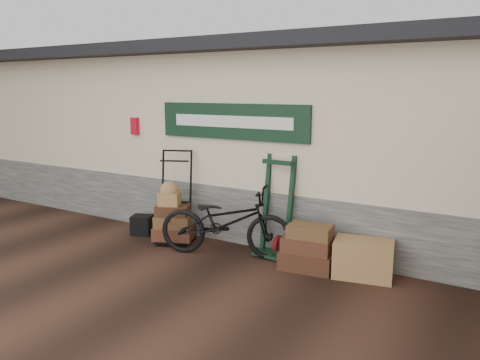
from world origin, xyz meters
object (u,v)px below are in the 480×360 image
at_px(black_trunk, 142,225).
at_px(porter_trolley, 175,195).
at_px(wicker_hamper, 363,259).
at_px(green_barrow, 276,206).
at_px(bicycle, 226,218).
at_px(suitcase_stack, 307,247).

bearing_deg(black_trunk, porter_trolley, 5.37).
bearing_deg(wicker_hamper, green_barrow, 172.82).
relative_size(wicker_hamper, bicycle, 0.38).
height_order(green_barrow, suitcase_stack, green_barrow).
bearing_deg(porter_trolley, wicker_hamper, -22.19).
distance_m(suitcase_stack, bicycle, 1.27).
height_order(suitcase_stack, wicker_hamper, suitcase_stack).
bearing_deg(green_barrow, porter_trolley, -167.83).
height_order(wicker_hamper, black_trunk, wicker_hamper).
distance_m(green_barrow, wicker_hamper, 1.47).
xyz_separation_m(porter_trolley, black_trunk, (-0.69, -0.06, -0.59)).
relative_size(suitcase_stack, black_trunk, 2.20).
xyz_separation_m(porter_trolley, green_barrow, (1.71, 0.22, -0.00)).
xyz_separation_m(wicker_hamper, black_trunk, (-3.77, -0.11, -0.08)).
bearing_deg(green_barrow, wicker_hamper, -2.45).
height_order(wicker_hamper, bicycle, bicycle).
distance_m(green_barrow, suitcase_stack, 0.82).
bearing_deg(porter_trolley, suitcase_stack, -24.99).
bearing_deg(wicker_hamper, bicycle, -172.34).
height_order(porter_trolley, bicycle, porter_trolley).
distance_m(green_barrow, black_trunk, 2.48).
xyz_separation_m(porter_trolley, suitcase_stack, (2.34, -0.08, -0.43)).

